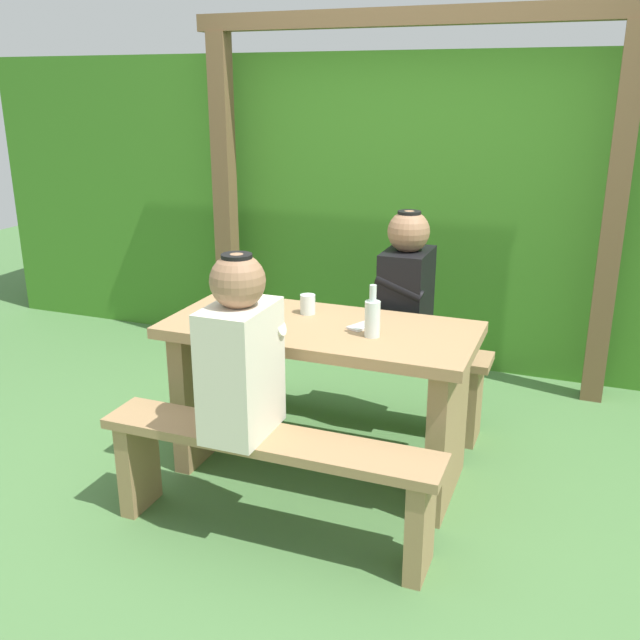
{
  "coord_description": "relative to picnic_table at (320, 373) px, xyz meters",
  "views": [
    {
      "loc": [
        1.09,
        -2.81,
        1.76
      ],
      "look_at": [
        0.0,
        0.0,
        0.76
      ],
      "focal_mm": 39.82,
      "sensor_mm": 36.0,
      "label": 1
    }
  ],
  "objects": [
    {
      "name": "bottle_left",
      "position": [
        0.26,
        -0.06,
        0.32
      ],
      "size": [
        0.07,
        0.07,
        0.23
      ],
      "color": "silver",
      "rests_on": "picnic_table"
    },
    {
      "name": "hedge_backdrop",
      "position": [
        0.0,
        2.04,
        0.48
      ],
      "size": [
        6.4,
        0.95,
        1.96
      ],
      "primitive_type": "cube",
      "color": "#3B7922",
      "rests_on": "ground_plane"
    },
    {
      "name": "drinking_glass",
      "position": [
        -0.11,
        0.13,
        0.28
      ],
      "size": [
        0.07,
        0.07,
        0.09
      ],
      "primitive_type": "cylinder",
      "color": "silver",
      "rests_on": "picnic_table"
    },
    {
      "name": "pergola_post_right",
      "position": [
        1.2,
        1.36,
        0.54
      ],
      "size": [
        0.12,
        0.12,
        2.08
      ],
      "primitive_type": "cube",
      "color": "brown",
      "rests_on": "ground_plane"
    },
    {
      "name": "bench_far",
      "position": [
        0.0,
        0.57,
        -0.17
      ],
      "size": [
        1.4,
        0.24,
        0.46
      ],
      "color": "#9E7A51",
      "rests_on": "ground_plane"
    },
    {
      "name": "picnic_table",
      "position": [
        0.0,
        0.0,
        0.0
      ],
      "size": [
        1.4,
        0.64,
        0.74
      ],
      "color": "#9E7A51",
      "rests_on": "ground_plane"
    },
    {
      "name": "pergola_post_left",
      "position": [
        -1.2,
        1.36,
        0.54
      ],
      "size": [
        0.12,
        0.12,
        2.08
      ],
      "primitive_type": "cube",
      "color": "brown",
      "rests_on": "ground_plane"
    },
    {
      "name": "cell_phone",
      "position": [
        0.19,
        0.04,
        0.24
      ],
      "size": [
        0.12,
        0.16,
        0.01
      ],
      "primitive_type": "cube",
      "rotation": [
        0.0,
        0.0,
        -0.43
      ],
      "color": "silver",
      "rests_on": "picnic_table"
    },
    {
      "name": "ground_plane",
      "position": [
        0.0,
        0.0,
        -0.5
      ],
      "size": [
        12.0,
        12.0,
        0.0
      ],
      "primitive_type": "plane",
      "color": "#4A763F"
    },
    {
      "name": "person_white_shirt",
      "position": [
        -0.11,
        -0.57,
        0.29
      ],
      "size": [
        0.25,
        0.35,
        0.72
      ],
      "color": "silver",
      "rests_on": "bench_near"
    },
    {
      "name": "bench_near",
      "position": [
        0.0,
        -0.57,
        -0.17
      ],
      "size": [
        1.4,
        0.24,
        0.46
      ],
      "color": "#9E7A51",
      "rests_on": "ground_plane"
    },
    {
      "name": "pergola_crossbeam",
      "position": [
        0.0,
        1.36,
        1.62
      ],
      "size": [
        2.64,
        0.1,
        0.1
      ],
      "primitive_type": "cube",
      "color": "brown",
      "rests_on": "pergola_post_left"
    },
    {
      "name": "person_black_coat",
      "position": [
        0.25,
        0.57,
        0.29
      ],
      "size": [
        0.25,
        0.35,
        0.72
      ],
      "color": "black",
      "rests_on": "bench_far"
    }
  ]
}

